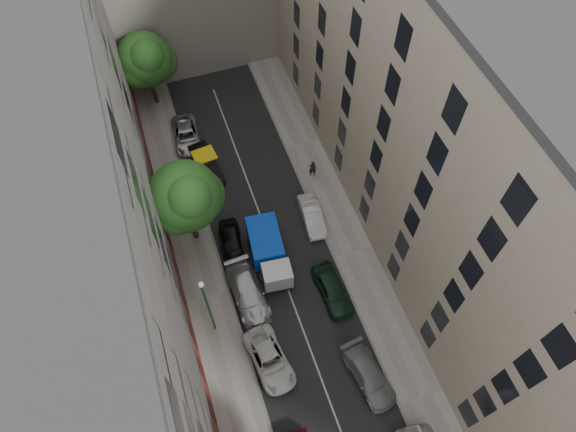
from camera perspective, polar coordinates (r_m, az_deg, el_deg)
name	(u,v)px	position (r m, az deg, el deg)	size (l,w,h in m)	color
ground	(282,274)	(37.18, -0.65, -6.47)	(120.00, 120.00, 0.00)	#4C4C49
road_surface	(282,274)	(37.17, -0.65, -6.46)	(8.00, 44.00, 0.02)	black
sidewalk_left	(208,297)	(36.79, -8.90, -8.84)	(3.00, 44.00, 0.15)	gray
sidewalk_right	(353,252)	(38.22, 7.20, -3.97)	(3.00, 44.00, 0.15)	gray
building_left	(80,251)	(28.76, -22.15, -3.64)	(8.00, 44.00, 20.00)	#484643
building_right	(456,145)	(32.29, 18.17, 7.47)	(8.00, 44.00, 20.00)	tan
tarp_truck	(269,252)	(36.48, -2.18, -4.02)	(2.60, 5.53, 2.47)	black
car_left_2	(270,359)	(34.24, -2.06, -15.64)	(2.14, 4.64, 1.29)	silver
car_left_3	(248,293)	(35.83, -4.46, -8.53)	(2.11, 5.18, 1.50)	#B0B0B4
car_left_4	(231,242)	(37.90, -6.33, -2.86)	(1.55, 3.84, 1.31)	black
car_left_5	(206,164)	(42.11, -9.09, 5.67)	(1.58, 4.54, 1.50)	black
car_left_6	(186,135)	(44.56, -11.22, 8.80)	(2.12, 4.61, 1.28)	#B4B3B8
car_right_1	(368,375)	(34.29, 8.92, -17.09)	(1.88, 4.63, 1.34)	slate
car_right_2	(332,290)	(35.99, 4.95, -8.16)	(1.72, 4.27, 1.45)	black
car_right_3	(312,216)	(38.89, 2.68, 0.02)	(1.37, 3.93, 1.30)	silver
tree_mid	(187,198)	(34.79, -11.18, 1.92)	(5.24, 4.96, 7.81)	#382619
tree_far	(147,61)	(45.39, -15.45, 16.24)	(4.89, 4.55, 7.13)	#382619
lamp_post	(207,303)	(31.79, -9.00, -9.51)	(0.36, 0.36, 7.09)	#1A5B24
pedestrian	(313,168)	(41.10, 2.75, 5.31)	(0.60, 0.40, 1.65)	black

